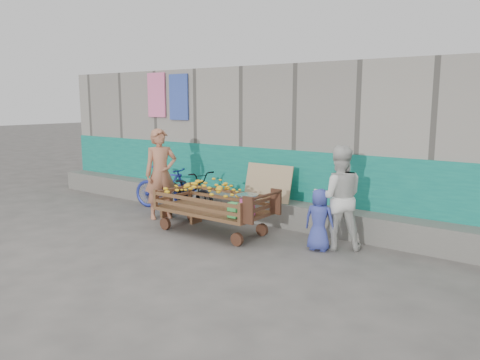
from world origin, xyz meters
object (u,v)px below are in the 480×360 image
Objects in this scene: banana_cart at (211,198)px; child at (319,220)px; vendor_man at (161,174)px; bicycle_dark at (189,192)px; bench at (181,211)px; bicycle_blue at (166,188)px; woman at (338,198)px.

child is at bearing 6.85° from banana_cart.
vendor_man reaches higher than bicycle_dark.
child is 0.56× the size of bicycle_dark.
bench is 0.65× the size of bicycle_blue.
banana_cart is 1.19m from bench.
vendor_man is (-0.40, -0.12, 0.71)m from bench.
vendor_man is at bearing -155.50° from bicycle_blue.
banana_cart is 1.31× the size of woman.
bicycle_dark is 0.65m from bicycle_blue.
bench is 0.57× the size of vendor_man.
bicycle_blue is (-0.89, 0.50, 0.29)m from bench.
bicycle_dark is (-1.30, 0.82, -0.16)m from banana_cart.
woman is 0.94× the size of bicycle_dark.
woman is at bearing -81.99° from bicycle_dark.
bicycle_dark is at bearing 14.32° from vendor_man.
woman is (3.65, 0.30, -0.07)m from vendor_man.
bench is at bearing -29.82° from woman.
vendor_man is 0.77m from bicycle_dark.
bicycle_dark is at bearing 147.56° from banana_cart.
bicycle_blue is (-1.95, 0.83, -0.15)m from banana_cart.
child is 3.36m from bicycle_dark.
child is (3.06, -0.09, 0.31)m from bench.
vendor_man reaches higher than child.
bicycle_blue is at bearing 157.04° from banana_cart.
bicycle_dark is at bearing 116.00° from bench.
child reaches higher than bicycle_blue.
bicycle_dark is (-0.24, 0.50, 0.28)m from bench.
vendor_man reaches higher than woman.
bench is (-1.05, 0.33, -0.44)m from banana_cart.
banana_cart is 1.54m from bicycle_dark.
vendor_man is 1.82× the size of child.
woman is at bearing -131.61° from child.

